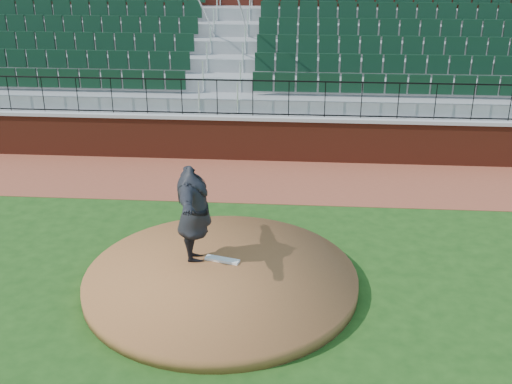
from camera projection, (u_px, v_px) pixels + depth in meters
The scene contains 10 objects.
ground at pixel (250, 287), 11.71m from camera, with size 90.00×90.00×0.00m, color #1A4112.
warning_track at pixel (267, 180), 16.66m from camera, with size 34.00×3.20×0.01m, color brown.
field_wall at pixel (270, 140), 17.90m from camera, with size 34.00×0.35×1.20m, color maroon.
wall_cap at pixel (271, 118), 17.64m from camera, with size 34.00×0.45×0.10m, color #B7B7B7.
wall_railing at pixel (271, 99), 17.43m from camera, with size 34.00×0.05×1.00m, color black, non-canonical shape.
seating_stands at pixel (275, 61), 19.73m from camera, with size 34.00×5.10×4.60m, color gray, non-canonical shape.
concourse_wall at pixel (279, 33), 22.12m from camera, with size 34.00×0.50×5.50m, color maroon.
pitchers_mound at pixel (221, 280), 11.71m from camera, with size 5.10×5.10×0.25m, color brown.
pitching_rubber at pixel (222, 260), 12.11m from camera, with size 0.68×0.17×0.05m, color white.
pitcher at pixel (194, 214), 11.80m from camera, with size 2.38×0.65×1.94m, color black.
Camera 1 is at (0.87, -10.04, 6.23)m, focal length 43.86 mm.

